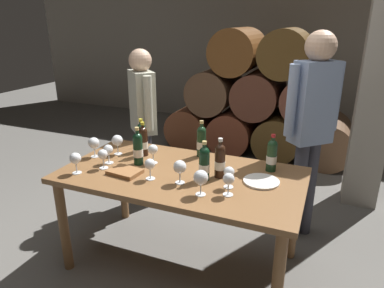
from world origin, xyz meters
name	(u,v)px	position (x,y,z in m)	size (l,w,h in m)	color
ground_plane	(182,261)	(0.00, 0.00, 0.00)	(14.00, 14.00, 0.00)	#66635E
cellar_back_wall	(281,44)	(0.00, 4.20, 1.40)	(10.00, 0.24, 2.80)	gray
barrel_stack	(259,102)	(0.00, 2.60, 0.72)	(2.49, 0.90, 1.69)	brown
stone_pillar	(380,75)	(1.30, 1.60, 1.30)	(0.32, 0.32, 2.60)	gray
dining_table	(181,184)	(0.00, 0.00, 0.67)	(1.70, 0.90, 0.76)	brown
wine_bottle_0	(143,141)	(-0.42, 0.20, 0.88)	(0.07, 0.07, 0.27)	black
wine_bottle_1	(220,160)	(0.27, 0.04, 0.88)	(0.07, 0.07, 0.28)	black
wine_bottle_2	(138,148)	(-0.36, 0.02, 0.89)	(0.07, 0.07, 0.29)	black
wine_bottle_3	(272,155)	(0.58, 0.28, 0.88)	(0.07, 0.07, 0.27)	#19381E
wine_bottle_4	(142,137)	(-0.48, 0.28, 0.88)	(0.07, 0.07, 0.27)	black
wine_bottle_5	(204,163)	(0.19, -0.04, 0.88)	(0.07, 0.07, 0.28)	black
wine_bottle_6	(201,141)	(0.02, 0.36, 0.89)	(0.07, 0.07, 0.29)	#19381E
wine_glass_0	(94,143)	(-0.76, 0.02, 0.87)	(0.09, 0.09, 0.16)	white
wine_glass_1	(75,159)	(-0.68, -0.29, 0.87)	(0.08, 0.08, 0.15)	white
wine_glass_2	(103,155)	(-0.55, -0.14, 0.86)	(0.07, 0.07, 0.15)	white
wine_glass_3	(150,165)	(-0.15, -0.17, 0.86)	(0.07, 0.07, 0.15)	white
wine_glass_4	(180,167)	(0.06, -0.15, 0.87)	(0.09, 0.09, 0.16)	white
wine_glass_5	(153,150)	(-0.27, 0.08, 0.87)	(0.07, 0.07, 0.15)	white
wine_glass_6	(108,150)	(-0.57, -0.05, 0.86)	(0.07, 0.07, 0.15)	white
wine_glass_7	(117,141)	(-0.62, 0.13, 0.87)	(0.09, 0.09, 0.16)	white
wine_glass_8	(229,173)	(0.37, -0.09, 0.86)	(0.07, 0.07, 0.14)	white
wine_glass_9	(229,180)	(0.40, -0.19, 0.86)	(0.07, 0.07, 0.15)	white
wine_glass_10	(201,178)	(0.24, -0.25, 0.88)	(0.09, 0.09, 0.16)	white
tasting_notebook	(125,172)	(-0.36, -0.16, 0.77)	(0.22, 0.16, 0.03)	#936038
serving_plate	(261,181)	(0.56, 0.06, 0.77)	(0.24, 0.24, 0.01)	white
sommelier_presenting	(312,119)	(0.79, 0.75, 1.04)	(0.38, 0.36, 1.72)	#383842
taster_seated_left	(143,116)	(-0.72, 0.72, 0.92)	(0.37, 0.37, 1.54)	#383842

